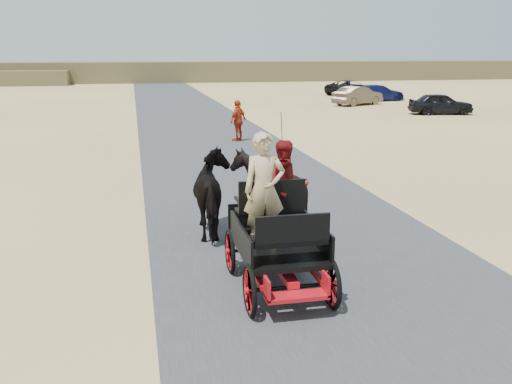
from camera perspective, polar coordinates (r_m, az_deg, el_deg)
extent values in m
plane|color=tan|center=(10.66, 5.90, -6.55)|extent=(140.00, 140.00, 0.00)
cube|color=#38383A|center=(10.66, 5.90, -6.53)|extent=(6.00, 140.00, 0.01)
cube|color=brown|center=(71.59, -9.76, 11.75)|extent=(140.00, 6.00, 2.40)
imported|color=black|center=(11.78, -4.04, -0.19)|extent=(0.91, 2.01, 1.70)
imported|color=black|center=(11.98, 1.17, 0.08)|extent=(1.37, 1.54, 1.70)
imported|color=tan|center=(8.84, 0.83, 0.21)|extent=(0.66, 0.43, 1.80)
imported|color=#660C0F|center=(9.50, 3.03, 0.47)|extent=(0.77, 0.60, 1.58)
imported|color=#AF2D14|center=(24.12, -1.80, 7.15)|extent=(1.02, 1.00, 1.73)
imported|color=black|center=(36.23, 17.99, 8.40)|extent=(3.95, 2.19, 1.27)
imported|color=brown|center=(41.04, 10.15, 9.46)|extent=(4.17, 3.10, 1.31)
imported|color=navy|center=(44.81, 12.14, 9.67)|extent=(4.43, 2.46, 1.21)
imported|color=black|center=(50.36, 9.39, 10.26)|extent=(5.00, 3.77, 1.26)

